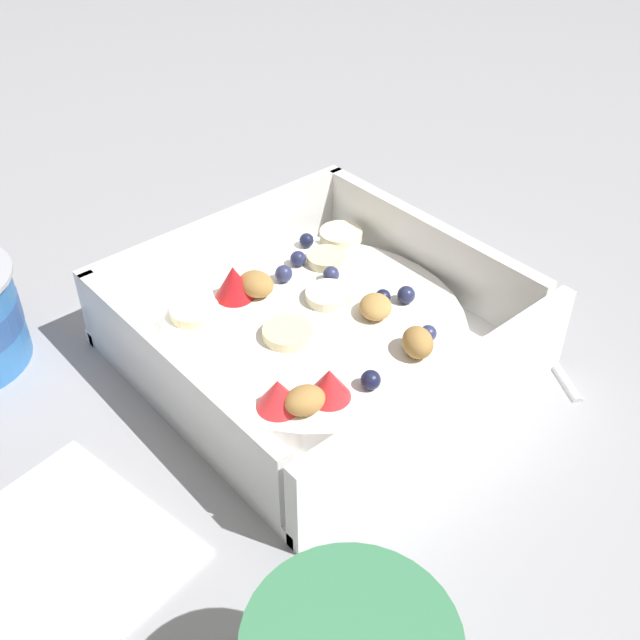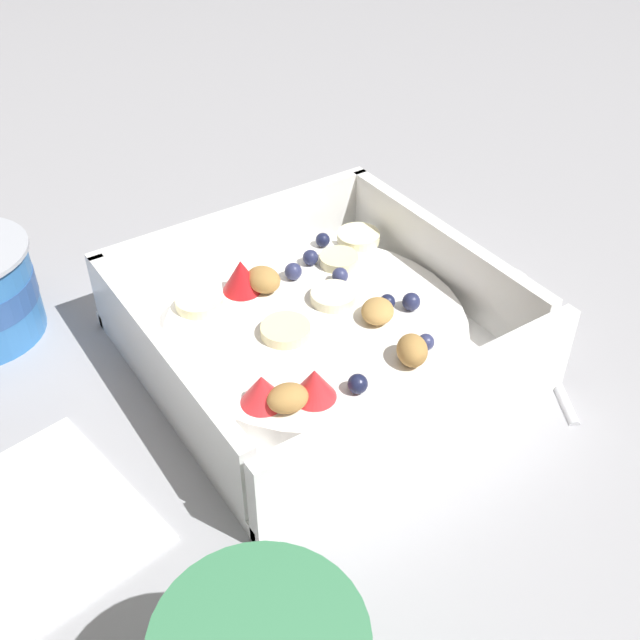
% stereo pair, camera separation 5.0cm
% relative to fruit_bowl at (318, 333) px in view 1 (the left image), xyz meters
% --- Properties ---
extents(ground_plane, '(2.40, 2.40, 0.00)m').
position_rel_fruit_bowl_xyz_m(ground_plane, '(0.01, 0.00, -0.02)').
color(ground_plane, '#9E9EA3').
extents(fruit_bowl, '(0.23, 0.23, 0.06)m').
position_rel_fruit_bowl_xyz_m(fruit_bowl, '(0.00, 0.00, 0.00)').
color(fruit_bowl, white).
rests_on(fruit_bowl, ground).
extents(spoon, '(0.10, 0.16, 0.01)m').
position_rel_fruit_bowl_xyz_m(spoon, '(0.16, -0.04, -0.01)').
color(spoon, silver).
rests_on(spoon, ground).
extents(folded_napkin, '(0.14, 0.14, 0.01)m').
position_rel_fruit_bowl_xyz_m(folded_napkin, '(-0.21, -0.03, -0.02)').
color(folded_napkin, white).
rests_on(folded_napkin, ground).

